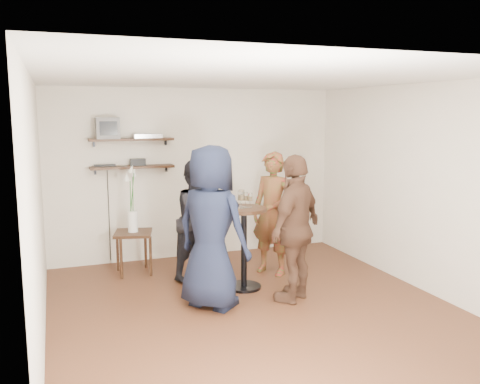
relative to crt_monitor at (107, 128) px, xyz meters
The scene contains 18 objects.
room 2.82m from the crt_monitor, 60.69° to the right, with size 4.58×5.08×2.68m.
shelf_upper 0.37m from the crt_monitor, ahead, with size 1.20×0.25×0.04m, color black.
shelf_lower 0.66m from the crt_monitor, ahead, with size 1.20×0.25×0.04m, color black.
crt_monitor is the anchor object (origin of this frame).
dvd_deck 0.57m from the crt_monitor, ahead, with size 0.40×0.24×0.06m, color silver.
radio 0.65m from the crt_monitor, ahead, with size 0.22×0.10×0.10m, color black.
power_strip 0.54m from the crt_monitor, 135.43° to the left, with size 0.30×0.05×0.03m, color black.
side_table 1.61m from the crt_monitor, 63.12° to the right, with size 0.60×0.60×0.60m.
vase_lilies 1.24m from the crt_monitor, 63.28° to the right, with size 0.19×0.19×0.95m.
drinks_table 2.54m from the crt_monitor, 46.99° to the right, with size 0.58×0.58×1.05m.
wine_glass_fl 2.29m from the crt_monitor, 48.52° to the right, with size 0.07×0.07×0.22m.
wine_glass_fr 2.38m from the crt_monitor, 46.20° to the right, with size 0.06×0.06×0.19m.
wine_glass_bl 2.27m from the crt_monitor, 46.22° to the right, with size 0.07×0.07×0.22m.
wine_glass_br 2.33m from the crt_monitor, 46.54° to the right, with size 0.07×0.07×0.20m.
person_plaid 2.63m from the crt_monitor, 28.95° to the right, with size 0.62×0.41×1.71m, color #AA1320.
person_dark 1.88m from the crt_monitor, 42.89° to the right, with size 0.78×0.61×1.61m, color black.
person_navy 2.48m from the crt_monitor, 66.18° to the right, with size 0.92×0.60×1.88m, color black.
person_brown 3.11m from the crt_monitor, 48.81° to the right, with size 1.03×0.43×1.76m, color #4C2F20.
Camera 1 is at (-2.08, -5.07, 2.24)m, focal length 38.00 mm.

